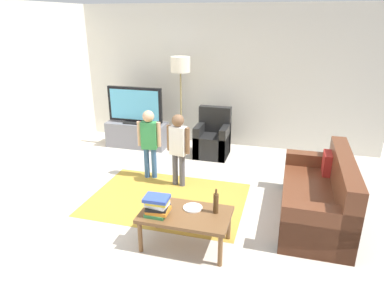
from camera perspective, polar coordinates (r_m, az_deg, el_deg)
ground at (r=4.74m, az=-1.99°, el=-9.90°), size 7.80×7.80×0.00m
wall_back at (r=7.06m, az=5.40°, el=12.19°), size 6.00×0.12×2.70m
area_rug at (r=5.12m, az=-4.04°, el=-7.38°), size 2.20×1.60×0.01m
tv_stand at (r=7.15m, az=-8.90°, el=3.01°), size 1.20×0.44×0.50m
tv at (r=6.97m, az=-9.25°, el=7.68°), size 1.10×0.28×0.71m
couch at (r=4.81m, az=20.27°, el=-6.90°), size 0.80×1.80×0.86m
armchair at (r=6.62m, az=3.40°, el=2.23°), size 0.60×0.60×0.90m
floor_lamp at (r=6.68m, az=-1.87°, el=13.44°), size 0.36×0.36×1.78m
child_near_tv at (r=5.56m, az=-6.95°, el=2.47°), size 0.37×0.18×1.12m
child_center at (r=5.26m, az=-2.25°, el=1.59°), size 0.38×0.18×1.14m
coffee_table at (r=3.99m, az=-1.05°, el=-10.24°), size 1.00×0.60×0.42m
book_stack at (r=3.89m, az=-5.66°, el=-8.44°), size 0.27×0.24×0.23m
bottle at (r=3.92m, az=3.89°, el=-8.02°), size 0.06×0.06×0.29m
tv_remote at (r=4.12m, az=-4.69°, el=-8.22°), size 0.17×0.07×0.02m
plate at (r=4.04m, az=0.13°, el=-8.79°), size 0.22×0.22×0.02m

